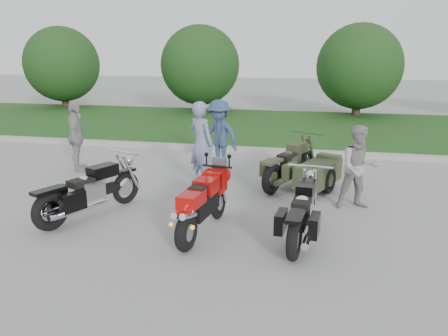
% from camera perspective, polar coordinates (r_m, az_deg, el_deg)
% --- Properties ---
extents(ground, '(80.00, 80.00, 0.00)m').
position_cam_1_polar(ground, '(7.31, -7.73, -8.46)').
color(ground, '#9A9A95').
rests_on(ground, ground).
extents(curb, '(60.00, 0.30, 0.15)m').
position_cam_1_polar(curb, '(12.82, 1.24, 2.44)').
color(curb, '#A19F98').
rests_on(curb, ground).
extents(grass_strip, '(60.00, 8.00, 0.14)m').
position_cam_1_polar(grass_strip, '(16.84, 3.91, 5.50)').
color(grass_strip, '#306221').
rests_on(grass_strip, ground).
extents(tree_far_left, '(3.60, 3.60, 4.00)m').
position_cam_1_polar(tree_far_left, '(23.32, -20.41, 12.58)').
color(tree_far_left, '#3F2B1C').
rests_on(tree_far_left, ground).
extents(tree_mid_left, '(3.60, 3.60, 4.00)m').
position_cam_1_polar(tree_mid_left, '(20.50, -3.14, 13.24)').
color(tree_mid_left, '#3F2B1C').
rests_on(tree_mid_left, ground).
extents(tree_mid_right, '(3.60, 3.60, 4.00)m').
position_cam_1_polar(tree_mid_right, '(19.86, 17.26, 12.53)').
color(tree_mid_right, '#3F2B1C').
rests_on(tree_mid_right, ground).
extents(sportbike_red, '(0.50, 1.97, 0.93)m').
position_cam_1_polar(sportbike_red, '(7.03, -2.82, -4.50)').
color(sportbike_red, black).
rests_on(sportbike_red, ground).
extents(cruiser_left, '(1.06, 2.15, 0.88)m').
position_cam_1_polar(cruiser_left, '(8.13, -17.52, -3.19)').
color(cruiser_left, black).
rests_on(cruiser_left, ground).
extents(cruiser_right, '(0.45, 2.19, 0.84)m').
position_cam_1_polar(cruiser_right, '(6.94, 10.17, -6.03)').
color(cruiser_right, black).
rests_on(cruiser_right, ground).
extents(cruiser_sidecar, '(1.66, 2.19, 0.89)m').
position_cam_1_polar(cruiser_sidecar, '(9.49, 10.60, -0.30)').
color(cruiser_sidecar, black).
rests_on(cruiser_sidecar, ground).
extents(person_stripe, '(0.81, 0.75, 1.85)m').
position_cam_1_polar(person_stripe, '(9.56, -2.98, 3.20)').
color(person_stripe, slate).
rests_on(person_stripe, ground).
extents(person_grey, '(0.89, 0.77, 1.59)m').
position_cam_1_polar(person_grey, '(8.50, 17.22, 0.06)').
color(person_grey, '#969691').
rests_on(person_grey, ground).
extents(person_denim, '(1.29, 1.08, 1.74)m').
position_cam_1_polar(person_denim, '(10.83, -0.65, 4.34)').
color(person_denim, navy).
rests_on(person_denim, ground).
extents(person_back, '(0.79, 1.09, 1.72)m').
position_cam_1_polar(person_back, '(11.24, -18.73, 3.90)').
color(person_back, '#9A9C96').
rests_on(person_back, ground).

